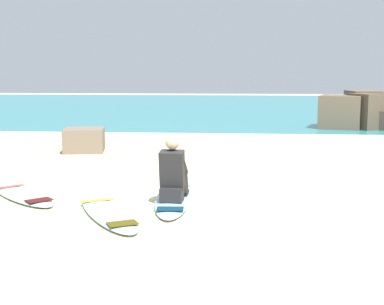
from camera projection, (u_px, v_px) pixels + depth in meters
ground_plane at (200, 193)px, 8.55m from camera, size 80.00×80.00×0.00m
sea at (227, 107)px, 28.97m from camera, size 80.00×28.00×0.10m
breaking_foam at (217, 137)px, 15.47m from camera, size 80.00×0.90×0.11m
surfboard_main at (173, 198)px, 8.04m from camera, size 0.69×2.50×0.08m
surfer_seated at (173, 175)px, 7.76m from camera, size 0.39×0.72×0.95m
surfboard_spare_near at (23, 195)px, 8.25m from camera, size 1.73×1.77×0.08m
surfboard_spare_far at (108, 213)px, 7.20m from camera, size 1.49×2.16×0.08m
rock_outcrop_distant at (361, 113)px, 17.69m from camera, size 3.47×2.88×1.28m
shoreline_rock at (84, 140)px, 13.01m from camera, size 1.11×1.19×0.56m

